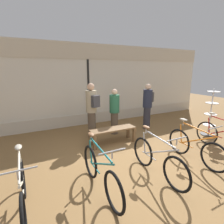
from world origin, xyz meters
The scene contains 12 objects.
ground_plane centered at (0.00, 0.00, 0.00)m, with size 24.00×24.00×0.00m, color olive.
shop_back_wall centered at (0.00, 3.63, 1.64)m, with size 12.00×0.08×3.20m.
bicycle_far_left centered at (-2.53, -0.42, 0.39)m, with size 0.46×1.67×1.03m.
bicycle_left centered at (-1.26, -0.45, 0.38)m, with size 0.46×1.74×1.02m.
bicycle_center centered at (-0.01, -0.56, 0.38)m, with size 0.46×1.69×1.02m.
bicycle_right centered at (1.22, -0.50, 0.38)m, with size 0.46×1.66×1.02m.
bicycle_far_right centered at (2.47, -0.45, 0.39)m, with size 0.46×1.72×1.03m.
accessory_rack centered at (3.24, 0.51, 0.66)m, with size 0.48×0.48×1.60m.
display_bench centered at (-0.06, 1.37, 0.40)m, with size 1.40×0.44×0.49m.
customer_near_rack centered at (-0.46, 2.07, 0.98)m, with size 0.41×0.53×1.80m.
customer_by_window centered at (0.39, 2.11, 0.82)m, with size 0.46×0.46×1.58m.
customer_mid_floor centered at (1.76, 2.04, 0.92)m, with size 0.56×0.48×1.71m.
Camera 1 is at (-2.36, -3.08, 2.21)m, focal length 28.00 mm.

